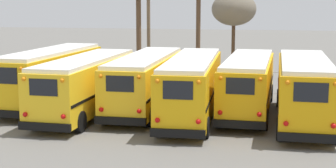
{
  "coord_description": "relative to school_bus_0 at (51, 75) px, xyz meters",
  "views": [
    {
      "loc": [
        5.36,
        -26.9,
        6.12
      ],
      "look_at": [
        0.0,
        -0.04,
        1.61
      ],
      "focal_mm": 55.0,
      "sensor_mm": 36.0,
      "label": 1
    }
  ],
  "objects": [
    {
      "name": "bare_tree_0",
      "position": [
        9.78,
        9.99,
        3.64
      ],
      "size": [
        3.21,
        3.21,
        6.65
      ],
      "color": "#473323",
      "rests_on": "ground"
    },
    {
      "name": "utility_pole",
      "position": [
        3.22,
        10.94,
        2.5
      ],
      "size": [
        1.8,
        0.27,
        8.19
      ],
      "color": "brown",
      "rests_on": "ground"
    },
    {
      "name": "school_bus_5",
      "position": [
        14.16,
        -1.62,
        -0.01
      ],
      "size": [
        2.7,
        10.02,
        3.22
      ],
      "color": "#E5A00C",
      "rests_on": "ground"
    },
    {
      "name": "fence_line",
      "position": [
        7.08,
        6.56,
        -0.78
      ],
      "size": [
        22.22,
        0.06,
        1.42
      ],
      "color": "#939399",
      "rests_on": "ground"
    },
    {
      "name": "school_bus_1",
      "position": [
        2.83,
        -1.83,
        -0.09
      ],
      "size": [
        2.78,
        10.34,
        3.07
      ],
      "color": "yellow",
      "rests_on": "ground"
    },
    {
      "name": "school_bus_3",
      "position": [
        8.5,
        -1.45,
        -0.05
      ],
      "size": [
        2.78,
        10.92,
        3.16
      ],
      "color": "#EAAA0F",
      "rests_on": "ground"
    },
    {
      "name": "school_bus_0",
      "position": [
        0.0,
        0.0,
        0.0
      ],
      "size": [
        2.91,
        9.96,
        3.25
      ],
      "color": "yellow",
      "rests_on": "ground"
    },
    {
      "name": "ground_plane",
      "position": [
        7.08,
        -0.75,
        -1.77
      ],
      "size": [
        160.0,
        160.0,
        0.0
      ],
      "primitive_type": "plane",
      "color": "#66635E"
    },
    {
      "name": "school_bus_4",
      "position": [
        11.33,
        0.08,
        -0.1
      ],
      "size": [
        2.72,
        9.98,
        3.05
      ],
      "color": "#EAAA0F",
      "rests_on": "ground"
    },
    {
      "name": "school_bus_2",
      "position": [
        5.67,
        0.01,
        -0.09
      ],
      "size": [
        2.6,
        10.65,
        3.05
      ],
      "color": "yellow",
      "rests_on": "ground"
    }
  ]
}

